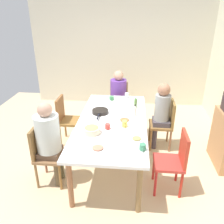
% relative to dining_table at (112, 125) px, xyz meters
% --- Properties ---
extents(ground_plane, '(6.32, 6.32, 0.00)m').
position_rel_dining_table_xyz_m(ground_plane, '(0.00, 0.00, -0.69)').
color(ground_plane, '#D0B48B').
extents(wall_left, '(0.12, 4.52, 2.60)m').
position_rel_dining_table_xyz_m(wall_left, '(-2.69, 0.00, 0.61)').
color(wall_left, beige).
rests_on(wall_left, ground_plane).
extents(dining_table, '(2.23, 1.06, 0.76)m').
position_rel_dining_table_xyz_m(dining_table, '(0.00, 0.00, 0.00)').
color(dining_table, white).
rests_on(dining_table, ground_plane).
extents(chair_0, '(0.40, 0.40, 0.90)m').
position_rel_dining_table_xyz_m(chair_0, '(-0.56, 0.91, -0.18)').
color(chair_0, olive).
rests_on(chair_0, ground_plane).
extents(person_0, '(0.30, 0.30, 1.22)m').
position_rel_dining_table_xyz_m(person_0, '(-0.56, 0.82, 0.03)').
color(person_0, '#433A42').
rests_on(person_0, ground_plane).
extents(chair_1, '(0.40, 0.40, 0.90)m').
position_rel_dining_table_xyz_m(chair_1, '(-0.56, -0.91, -0.18)').
color(chair_1, olive).
rests_on(chair_1, ground_plane).
extents(chair_2, '(0.40, 0.40, 0.90)m').
position_rel_dining_table_xyz_m(chair_2, '(0.56, 0.91, -0.18)').
color(chair_2, '#BD352D').
rests_on(chair_2, ground_plane).
extents(chair_3, '(0.40, 0.40, 0.90)m').
position_rel_dining_table_xyz_m(chair_3, '(-1.50, 0.00, -0.18)').
color(chair_3, '#95633A').
rests_on(chair_3, ground_plane).
extents(person_3, '(0.34, 0.34, 1.19)m').
position_rel_dining_table_xyz_m(person_3, '(-1.41, 0.00, 0.03)').
color(person_3, '#2F3551').
rests_on(person_3, ground_plane).
extents(chair_4, '(0.40, 0.40, 0.90)m').
position_rel_dining_table_xyz_m(chair_4, '(0.56, -0.91, -0.18)').
color(chair_4, olive).
rests_on(chair_4, ground_plane).
extents(person_4, '(0.34, 0.34, 1.26)m').
position_rel_dining_table_xyz_m(person_4, '(0.56, -0.82, 0.07)').
color(person_4, brown).
rests_on(person_4, ground_plane).
extents(plate_0, '(0.25, 0.25, 0.04)m').
position_rel_dining_table_xyz_m(plate_0, '(0.81, -0.10, 0.08)').
color(plate_0, silver).
rests_on(plate_0, dining_table).
extents(plate_1, '(0.26, 0.26, 0.04)m').
position_rel_dining_table_xyz_m(plate_1, '(-0.00, 0.19, 0.08)').
color(plate_1, silver).
rests_on(plate_1, dining_table).
extents(plate_2, '(0.21, 0.21, 0.04)m').
position_rel_dining_table_xyz_m(plate_2, '(0.54, 0.38, 0.08)').
color(plate_2, white).
rests_on(plate_2, dining_table).
extents(bowl_0, '(0.24, 0.24, 0.11)m').
position_rel_dining_table_xyz_m(bowl_0, '(0.41, -0.25, 0.12)').
color(bowl_0, beige).
rests_on(bowl_0, dining_table).
extents(serving_pan, '(0.45, 0.27, 0.06)m').
position_rel_dining_table_xyz_m(serving_pan, '(-0.26, -0.22, 0.10)').
color(serving_pan, black).
rests_on(serving_pan, dining_table).
extents(cup_0, '(0.11, 0.08, 0.09)m').
position_rel_dining_table_xyz_m(cup_0, '(0.18, 0.20, 0.12)').
color(cup_0, '#DECA53').
rests_on(cup_0, dining_table).
extents(cup_1, '(0.11, 0.07, 0.08)m').
position_rel_dining_table_xyz_m(cup_1, '(0.27, -0.04, 0.11)').
color(cup_1, '#C8463E').
rests_on(cup_1, dining_table).
extents(cup_2, '(0.12, 0.09, 0.07)m').
position_rel_dining_table_xyz_m(cup_2, '(-0.88, -0.09, 0.11)').
color(cup_2, '#489459').
rests_on(cup_2, dining_table).
extents(cup_3, '(0.11, 0.07, 0.09)m').
position_rel_dining_table_xyz_m(cup_3, '(-1.03, 0.19, 0.12)').
color(cup_3, white).
rests_on(cup_3, dining_table).
extents(cup_4, '(0.12, 0.08, 0.08)m').
position_rel_dining_table_xyz_m(cup_4, '(0.77, 0.45, 0.11)').
color(cup_4, '#408762').
rests_on(cup_4, dining_table).
extents(bottle_0, '(0.05, 0.05, 0.20)m').
position_rel_dining_table_xyz_m(bottle_0, '(-0.55, 0.36, 0.16)').
color(bottle_0, '#547A38').
rests_on(bottle_0, dining_table).
extents(bottle_1, '(0.05, 0.05, 0.19)m').
position_rel_dining_table_xyz_m(bottle_1, '(-0.22, 0.35, 0.16)').
color(bottle_1, beige).
rests_on(bottle_1, dining_table).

